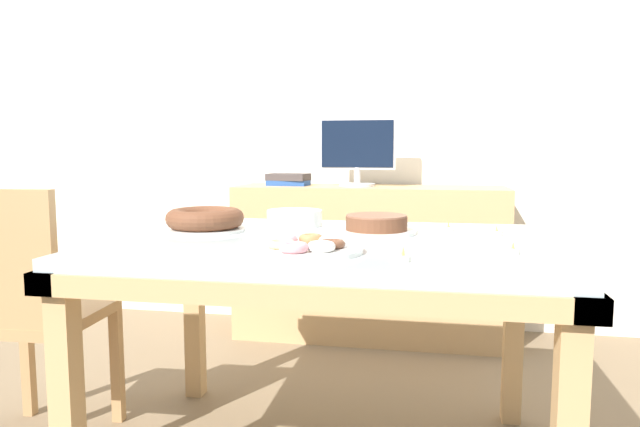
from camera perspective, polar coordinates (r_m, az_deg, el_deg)
The scene contains 15 objects.
wall_back at distance 3.50m, azimuth 5.57°, elevation 10.22°, with size 8.00×0.10×2.60m, color silver.
dining_table at distance 1.87m, azimuth 0.68°, elevation -5.42°, with size 1.44×1.01×0.77m.
chair at distance 2.23m, azimuth -27.48°, elevation -8.34°, with size 0.44×0.44×0.94m.
sideboard at distance 3.25m, azimuth 4.93°, elevation -4.86°, with size 1.49×0.44×0.86m.
computer_monitor at distance 3.20m, azimuth 3.75°, elevation 6.12°, with size 0.42×0.20×0.38m.
book_stack at distance 3.28m, azimuth -3.18°, elevation 3.42°, with size 0.24×0.18×0.07m.
cake_chocolate_round at distance 1.98m, azimuth 5.66°, elevation -1.15°, with size 0.28×0.28×0.06m.
cake_golden_bundt at distance 2.06m, azimuth -11.41°, elevation -0.64°, with size 0.28×0.28×0.08m.
pastry_platter at distance 1.61m, azimuth -1.41°, elevation -3.36°, with size 0.32×0.32×0.04m.
plate_stack at distance 2.17m, azimuth -2.57°, elevation -0.44°, with size 0.21×0.21×0.06m.
tealight_near_cakes at distance 2.21m, azimuth 8.14°, elevation -0.91°, with size 0.04×0.04×0.04m.
tealight_left_edge at distance 2.01m, azimuth 17.24°, elevation -1.86°, with size 0.04×0.04×0.04m.
tealight_near_front at distance 1.67m, azimuth 18.72°, elevation -3.54°, with size 0.04×0.04×0.04m.
tealight_right_edge at distance 2.07m, azimuth 12.72°, elevation -1.48°, with size 0.04×0.04×0.04m.
tealight_centre at distance 1.49m, azimuth 8.31°, elevation -4.40°, with size 0.04×0.04×0.04m.
Camera 1 is at (0.32, -1.80, 1.06)m, focal length 32.00 mm.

